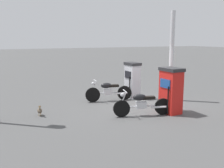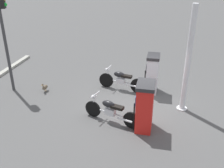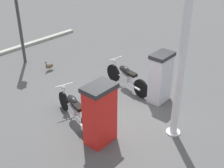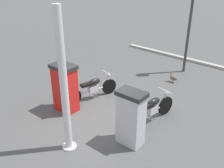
{
  "view_description": "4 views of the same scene",
  "coord_description": "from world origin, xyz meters",
  "px_view_note": "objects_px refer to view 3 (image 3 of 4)",
  "views": [
    {
      "loc": [
        5.57,
        8.68,
        2.74
      ],
      "look_at": [
        1.23,
        -0.08,
        0.99
      ],
      "focal_mm": 41.08,
      "sensor_mm": 36.0,
      "label": 1
    },
    {
      "loc": [
        -1.08,
        8.84,
        5.26
      ],
      "look_at": [
        0.92,
        0.13,
        0.92
      ],
      "focal_mm": 42.61,
      "sensor_mm": 36.0,
      "label": 2
    },
    {
      "loc": [
        -4.88,
        5.87,
        5.19
      ],
      "look_at": [
        0.59,
        -0.26,
        0.67
      ],
      "focal_mm": 48.06,
      "sensor_mm": 36.0,
      "label": 3
    },
    {
      "loc": [
        -5.28,
        -4.8,
        4.74
      ],
      "look_at": [
        0.63,
        0.22,
        0.96
      ],
      "focal_mm": 40.94,
      "sensor_mm": 36.0,
      "label": 4
    }
  ],
  "objects_px": {
    "motorcycle_far_pump": "(74,108)",
    "wandering_duck": "(49,66)",
    "fuel_pump_near": "(160,77)",
    "fuel_pump_far": "(100,114)",
    "canopy_support_pole": "(180,72)",
    "motorcycle_near_pump": "(126,77)"
  },
  "relations": [
    {
      "from": "motorcycle_far_pump",
      "to": "fuel_pump_near",
      "type": "bearing_deg",
      "value": -113.96
    },
    {
      "from": "motorcycle_near_pump",
      "to": "canopy_support_pole",
      "type": "bearing_deg",
      "value": 157.7
    },
    {
      "from": "motorcycle_far_pump",
      "to": "canopy_support_pole",
      "type": "distance_m",
      "value": 3.17
    },
    {
      "from": "canopy_support_pole",
      "to": "wandering_duck",
      "type": "bearing_deg",
      "value": -1.67
    },
    {
      "from": "fuel_pump_far",
      "to": "motorcycle_near_pump",
      "type": "relative_size",
      "value": 0.81
    },
    {
      "from": "motorcycle_near_pump",
      "to": "canopy_support_pole",
      "type": "distance_m",
      "value": 3.11
    },
    {
      "from": "fuel_pump_far",
      "to": "canopy_support_pole",
      "type": "distance_m",
      "value": 2.27
    },
    {
      "from": "fuel_pump_near",
      "to": "canopy_support_pole",
      "type": "distance_m",
      "value": 2.02
    },
    {
      "from": "fuel_pump_far",
      "to": "wandering_duck",
      "type": "height_order",
      "value": "fuel_pump_far"
    },
    {
      "from": "fuel_pump_near",
      "to": "canopy_support_pole",
      "type": "bearing_deg",
      "value": 137.43
    },
    {
      "from": "motorcycle_near_pump",
      "to": "wandering_duck",
      "type": "height_order",
      "value": "motorcycle_near_pump"
    },
    {
      "from": "motorcycle_far_pump",
      "to": "wandering_duck",
      "type": "relative_size",
      "value": 4.97
    },
    {
      "from": "motorcycle_far_pump",
      "to": "wandering_duck",
      "type": "height_order",
      "value": "motorcycle_far_pump"
    },
    {
      "from": "fuel_pump_far",
      "to": "motorcycle_far_pump",
      "type": "xyz_separation_m",
      "value": [
        1.16,
        -0.14,
        -0.41
      ]
    },
    {
      "from": "fuel_pump_far",
      "to": "motorcycle_near_pump",
      "type": "distance_m",
      "value": 2.96
    },
    {
      "from": "motorcycle_near_pump",
      "to": "wandering_duck",
      "type": "xyz_separation_m",
      "value": [
        3.14,
        0.88,
        -0.25
      ]
    },
    {
      "from": "motorcycle_near_pump",
      "to": "canopy_support_pole",
      "type": "height_order",
      "value": "canopy_support_pole"
    },
    {
      "from": "fuel_pump_near",
      "to": "motorcycle_far_pump",
      "type": "relative_size",
      "value": 0.79
    },
    {
      "from": "wandering_duck",
      "to": "motorcycle_near_pump",
      "type": "bearing_deg",
      "value": -164.25
    },
    {
      "from": "wandering_duck",
      "to": "canopy_support_pole",
      "type": "bearing_deg",
      "value": 178.33
    },
    {
      "from": "motorcycle_far_pump",
      "to": "wandering_duck",
      "type": "xyz_separation_m",
      "value": [
        3.26,
        -1.61,
        -0.25
      ]
    },
    {
      "from": "fuel_pump_near",
      "to": "fuel_pump_far",
      "type": "xyz_separation_m",
      "value": [
        -0.0,
        2.76,
        0.02
      ]
    }
  ]
}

